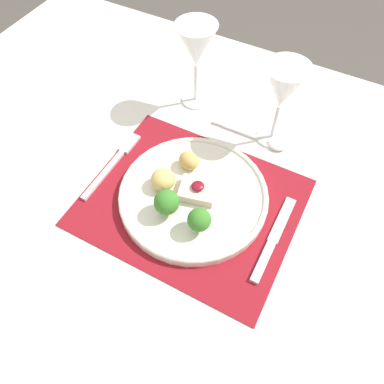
{
  "coord_description": "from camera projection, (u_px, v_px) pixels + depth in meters",
  "views": [
    {
      "loc": [
        0.19,
        -0.36,
        1.38
      ],
      "look_at": [
        -0.0,
        0.01,
        0.78
      ],
      "focal_mm": 35.0,
      "sensor_mm": 36.0,
      "label": 1
    }
  ],
  "objects": [
    {
      "name": "ground_plane",
      "position": [
        192.0,
        314.0,
        1.37
      ],
      "size": [
        8.0,
        8.0,
        0.0
      ],
      "primitive_type": "plane",
      "color": "#4C4742"
    },
    {
      "name": "dining_table",
      "position": [
        191.0,
        223.0,
        0.81
      ],
      "size": [
        1.51,
        1.08,
        0.75
      ],
      "color": "white",
      "rests_on": "ground_plane"
    },
    {
      "name": "placemat",
      "position": [
        191.0,
        202.0,
        0.74
      ],
      "size": [
        0.41,
        0.34,
        0.0
      ],
      "primitive_type": "cube",
      "color": "maroon",
      "rests_on": "dining_table"
    },
    {
      "name": "dinner_plate",
      "position": [
        190.0,
        194.0,
        0.73
      ],
      "size": [
        0.3,
        0.3,
        0.07
      ],
      "color": "silver",
      "rests_on": "placemat"
    },
    {
      "name": "fork",
      "position": [
        115.0,
        160.0,
        0.8
      ],
      "size": [
        0.02,
        0.19,
        0.01
      ],
      "rotation": [
        0.0,
        0.0,
        -0.02
      ],
      "color": "silver",
      "rests_on": "placemat"
    },
    {
      "name": "knife",
      "position": [
        271.0,
        243.0,
        0.69
      ],
      "size": [
        0.02,
        0.19,
        0.01
      ],
      "rotation": [
        0.0,
        0.0,
        -0.04
      ],
      "color": "silver",
      "rests_on": "placemat"
    },
    {
      "name": "spoon",
      "position": [
        265.0,
        140.0,
        0.83
      ],
      "size": [
        0.18,
        0.04,
        0.01
      ],
      "rotation": [
        0.0,
        0.0,
        -0.01
      ],
      "color": "silver",
      "rests_on": "dining_table"
    },
    {
      "name": "wine_glass_near",
      "position": [
        283.0,
        90.0,
        0.73
      ],
      "size": [
        0.09,
        0.09,
        0.19
      ],
      "color": "white",
      "rests_on": "dining_table"
    },
    {
      "name": "wine_glass_far",
      "position": [
        196.0,
        48.0,
        0.79
      ],
      "size": [
        0.09,
        0.09,
        0.2
      ],
      "color": "white",
      "rests_on": "dining_table"
    }
  ]
}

